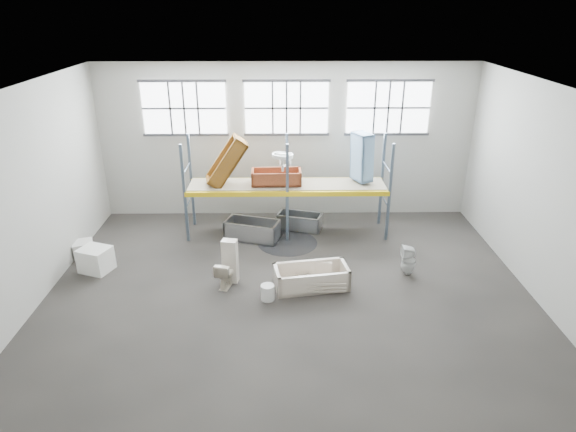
{
  "coord_description": "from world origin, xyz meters",
  "views": [
    {
      "loc": [
        -0.17,
        -10.7,
        6.7
      ],
      "look_at": [
        0.0,
        1.5,
        1.4
      ],
      "focal_mm": 31.06,
      "sensor_mm": 36.0,
      "label": 1
    }
  ],
  "objects_px": {
    "toilet_white": "(408,260)",
    "blue_tub_upright": "(362,157)",
    "cistern_tall": "(230,261)",
    "rust_tub_flat": "(276,177)",
    "bucket": "(268,292)",
    "toilet_beige": "(226,273)",
    "bathtub_beige": "(311,277)",
    "steel_tub_left": "(252,230)",
    "carton_near": "(96,259)",
    "steel_tub_right": "(300,221)"
  },
  "relations": [
    {
      "from": "bathtub_beige",
      "to": "bucket",
      "type": "distance_m",
      "value": 1.24
    },
    {
      "from": "steel_tub_left",
      "to": "carton_near",
      "type": "height_order",
      "value": "carton_near"
    },
    {
      "from": "bathtub_beige",
      "to": "carton_near",
      "type": "relative_size",
      "value": 2.41
    },
    {
      "from": "cistern_tall",
      "to": "blue_tub_upright",
      "type": "height_order",
      "value": "blue_tub_upright"
    },
    {
      "from": "toilet_beige",
      "to": "cistern_tall",
      "type": "distance_m",
      "value": 0.34
    },
    {
      "from": "bathtub_beige",
      "to": "steel_tub_left",
      "type": "distance_m",
      "value": 3.23
    },
    {
      "from": "toilet_beige",
      "to": "cistern_tall",
      "type": "height_order",
      "value": "cistern_tall"
    },
    {
      "from": "toilet_beige",
      "to": "steel_tub_left",
      "type": "bearing_deg",
      "value": -85.79
    },
    {
      "from": "bucket",
      "to": "steel_tub_left",
      "type": "bearing_deg",
      "value": 99.19
    },
    {
      "from": "toilet_white",
      "to": "blue_tub_upright",
      "type": "height_order",
      "value": "blue_tub_upright"
    },
    {
      "from": "bucket",
      "to": "blue_tub_upright",
      "type": "bearing_deg",
      "value": 55.37
    },
    {
      "from": "carton_near",
      "to": "bathtub_beige",
      "type": "bearing_deg",
      "value": -8.93
    },
    {
      "from": "toilet_white",
      "to": "steel_tub_right",
      "type": "distance_m",
      "value": 4.04
    },
    {
      "from": "toilet_white",
      "to": "steel_tub_right",
      "type": "height_order",
      "value": "toilet_white"
    },
    {
      "from": "cistern_tall",
      "to": "bucket",
      "type": "height_order",
      "value": "cistern_tall"
    },
    {
      "from": "rust_tub_flat",
      "to": "bucket",
      "type": "bearing_deg",
      "value": -92.92
    },
    {
      "from": "toilet_beige",
      "to": "toilet_white",
      "type": "distance_m",
      "value": 4.78
    },
    {
      "from": "toilet_white",
      "to": "bucket",
      "type": "xyz_separation_m",
      "value": [
        -3.68,
        -1.17,
        -0.22
      ]
    },
    {
      "from": "toilet_white",
      "to": "steel_tub_left",
      "type": "distance_m",
      "value": 4.77
    },
    {
      "from": "cistern_tall",
      "to": "bathtub_beige",
      "type": "bearing_deg",
      "value": 3.2
    },
    {
      "from": "cistern_tall",
      "to": "steel_tub_right",
      "type": "xyz_separation_m",
      "value": [
        1.89,
        3.23,
        -0.34
      ]
    },
    {
      "from": "bathtub_beige",
      "to": "steel_tub_right",
      "type": "bearing_deg",
      "value": 83.49
    },
    {
      "from": "cistern_tall",
      "to": "steel_tub_right",
      "type": "relative_size",
      "value": 0.87
    },
    {
      "from": "cistern_tall",
      "to": "blue_tub_upright",
      "type": "xyz_separation_m",
      "value": [
        3.73,
        3.12,
        1.81
      ]
    },
    {
      "from": "bathtub_beige",
      "to": "blue_tub_upright",
      "type": "relative_size",
      "value": 1.27
    },
    {
      "from": "steel_tub_right",
      "to": "rust_tub_flat",
      "type": "distance_m",
      "value": 1.75
    },
    {
      "from": "steel_tub_right",
      "to": "blue_tub_upright",
      "type": "relative_size",
      "value": 0.93
    },
    {
      "from": "steel_tub_left",
      "to": "steel_tub_right",
      "type": "bearing_deg",
      "value": 26.82
    },
    {
      "from": "toilet_beige",
      "to": "bucket",
      "type": "xyz_separation_m",
      "value": [
        1.07,
        -0.65,
        -0.16
      ]
    },
    {
      "from": "cistern_tall",
      "to": "rust_tub_flat",
      "type": "height_order",
      "value": "rust_tub_flat"
    },
    {
      "from": "bathtub_beige",
      "to": "toilet_white",
      "type": "height_order",
      "value": "toilet_white"
    },
    {
      "from": "bathtub_beige",
      "to": "blue_tub_upright",
      "type": "distance_m",
      "value": 4.35
    },
    {
      "from": "toilet_beige",
      "to": "rust_tub_flat",
      "type": "xyz_separation_m",
      "value": [
        1.27,
        3.21,
        1.46
      ]
    },
    {
      "from": "cistern_tall",
      "to": "steel_tub_left",
      "type": "height_order",
      "value": "cistern_tall"
    },
    {
      "from": "toilet_white",
      "to": "bucket",
      "type": "relative_size",
      "value": 2.11
    },
    {
      "from": "toilet_white",
      "to": "rust_tub_flat",
      "type": "height_order",
      "value": "rust_tub_flat"
    },
    {
      "from": "bathtub_beige",
      "to": "cistern_tall",
      "type": "bearing_deg",
      "value": 162.61
    },
    {
      "from": "toilet_white",
      "to": "steel_tub_left",
      "type": "bearing_deg",
      "value": -116.08
    },
    {
      "from": "toilet_beige",
      "to": "blue_tub_upright",
      "type": "bearing_deg",
      "value": -123.7
    },
    {
      "from": "steel_tub_left",
      "to": "blue_tub_upright",
      "type": "height_order",
      "value": "blue_tub_upright"
    },
    {
      "from": "bathtub_beige",
      "to": "toilet_white",
      "type": "relative_size",
      "value": 2.24
    },
    {
      "from": "steel_tub_left",
      "to": "toilet_beige",
      "type": "bearing_deg",
      "value": -101.0
    },
    {
      "from": "cistern_tall",
      "to": "bucket",
      "type": "distance_m",
      "value": 1.37
    },
    {
      "from": "bathtub_beige",
      "to": "steel_tub_left",
      "type": "height_order",
      "value": "steel_tub_left"
    },
    {
      "from": "blue_tub_upright",
      "to": "carton_near",
      "type": "relative_size",
      "value": 1.9
    },
    {
      "from": "toilet_beige",
      "to": "toilet_white",
      "type": "relative_size",
      "value": 0.86
    },
    {
      "from": "carton_near",
      "to": "steel_tub_left",
      "type": "bearing_deg",
      "value": 24.72
    },
    {
      "from": "toilet_beige",
      "to": "rust_tub_flat",
      "type": "distance_m",
      "value": 3.75
    },
    {
      "from": "toilet_white",
      "to": "carton_near",
      "type": "distance_m",
      "value": 8.33
    },
    {
      "from": "carton_near",
      "to": "rust_tub_flat",
      "type": "bearing_deg",
      "value": 26.19
    }
  ]
}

